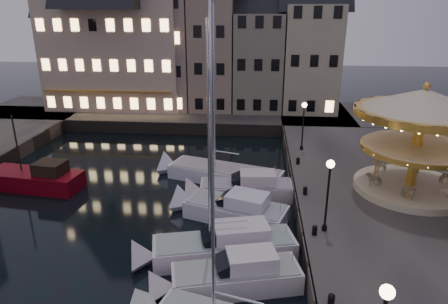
# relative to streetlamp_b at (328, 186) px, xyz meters

# --- Properties ---
(ground) EXTENTS (160.00, 160.00, 0.00)m
(ground) POSITION_rel_streetlamp_b_xyz_m (-7.20, -1.00, -4.02)
(ground) COLOR black
(ground) RESTS_ON ground
(quay_east) EXTENTS (16.00, 56.00, 1.30)m
(quay_east) POSITION_rel_streetlamp_b_xyz_m (6.80, 5.00, -3.37)
(quay_east) COLOR #474442
(quay_east) RESTS_ON ground
(quay_north) EXTENTS (44.00, 12.00, 1.30)m
(quay_north) POSITION_rel_streetlamp_b_xyz_m (-15.20, 27.00, -3.37)
(quay_north) COLOR #474442
(quay_north) RESTS_ON ground
(quaywall_e) EXTENTS (0.15, 44.00, 1.30)m
(quaywall_e) POSITION_rel_streetlamp_b_xyz_m (-1.20, 5.00, -3.37)
(quaywall_e) COLOR #47423A
(quaywall_e) RESTS_ON ground
(quaywall_n) EXTENTS (48.00, 0.15, 1.30)m
(quaywall_n) POSITION_rel_streetlamp_b_xyz_m (-13.20, 21.00, -3.37)
(quaywall_n) COLOR #47423A
(quaywall_n) RESTS_ON ground
(streetlamp_b) EXTENTS (0.44, 0.44, 4.17)m
(streetlamp_b) POSITION_rel_streetlamp_b_xyz_m (0.00, 0.00, 0.00)
(streetlamp_b) COLOR black
(streetlamp_b) RESTS_ON quay_east
(streetlamp_c) EXTENTS (0.44, 0.44, 4.17)m
(streetlamp_c) POSITION_rel_streetlamp_b_xyz_m (0.00, 13.50, 0.00)
(streetlamp_c) COLOR black
(streetlamp_c) RESTS_ON quay_east
(bollard_a) EXTENTS (0.30, 0.30, 0.57)m
(bollard_a) POSITION_rel_streetlamp_b_xyz_m (-0.60, -6.00, -2.41)
(bollard_a) COLOR black
(bollard_a) RESTS_ON quay_east
(bollard_b) EXTENTS (0.30, 0.30, 0.57)m
(bollard_b) POSITION_rel_streetlamp_b_xyz_m (-0.60, -0.50, -2.41)
(bollard_b) COLOR black
(bollard_b) RESTS_ON quay_east
(bollard_c) EXTENTS (0.30, 0.30, 0.57)m
(bollard_c) POSITION_rel_streetlamp_b_xyz_m (-0.60, 4.50, -2.41)
(bollard_c) COLOR black
(bollard_c) RESTS_ON quay_east
(bollard_d) EXTENTS (0.30, 0.30, 0.57)m
(bollard_d) POSITION_rel_streetlamp_b_xyz_m (-0.60, 10.00, -2.41)
(bollard_d) COLOR black
(bollard_d) RESTS_ON quay_east
(townhouse_na) EXTENTS (5.50, 8.00, 12.80)m
(townhouse_na) POSITION_rel_streetlamp_b_xyz_m (-26.70, 29.00, 3.76)
(townhouse_na) COLOR slate
(townhouse_na) RESTS_ON quay_north
(townhouse_nb) EXTENTS (6.16, 8.00, 13.80)m
(townhouse_nb) POSITION_rel_streetlamp_b_xyz_m (-21.25, 29.00, 4.26)
(townhouse_nb) COLOR slate
(townhouse_nb) RESTS_ON quay_north
(townhouse_nc) EXTENTS (6.82, 8.00, 14.80)m
(townhouse_nc) POSITION_rel_streetlamp_b_xyz_m (-15.20, 29.00, 4.76)
(townhouse_nc) COLOR gray
(townhouse_nc) RESTS_ON quay_north
(townhouse_nd) EXTENTS (5.50, 8.00, 15.80)m
(townhouse_nd) POSITION_rel_streetlamp_b_xyz_m (-9.45, 29.00, 5.26)
(townhouse_nd) COLOR gray
(townhouse_nd) RESTS_ON quay_north
(townhouse_ne) EXTENTS (6.16, 8.00, 12.80)m
(townhouse_ne) POSITION_rel_streetlamp_b_xyz_m (-4.00, 29.00, 3.76)
(townhouse_ne) COLOR gray
(townhouse_ne) RESTS_ON quay_north
(townhouse_nf) EXTENTS (6.82, 8.00, 13.80)m
(townhouse_nf) POSITION_rel_streetlamp_b_xyz_m (2.05, 29.00, 4.26)
(townhouse_nf) COLOR #ADA588
(townhouse_nf) RESTS_ON quay_north
(hotel_corner) EXTENTS (17.60, 9.00, 16.80)m
(hotel_corner) POSITION_rel_streetlamp_b_xyz_m (-21.20, 29.00, 5.76)
(hotel_corner) COLOR beige
(hotel_corner) RESTS_ON quay_north
(motorboat_b) EXTENTS (7.29, 3.61, 2.15)m
(motorboat_b) POSITION_rel_streetlamp_b_xyz_m (-5.07, -3.75, -3.38)
(motorboat_b) COLOR silver
(motorboat_b) RESTS_ON ground
(motorboat_c) EXTENTS (8.77, 4.17, 11.65)m
(motorboat_c) POSITION_rel_streetlamp_b_xyz_m (-5.85, -1.23, -3.34)
(motorboat_c) COLOR silver
(motorboat_c) RESTS_ON ground
(motorboat_d) EXTENTS (7.55, 4.66, 2.15)m
(motorboat_d) POSITION_rel_streetlamp_b_xyz_m (-5.48, 3.21, -3.38)
(motorboat_d) COLOR silver
(motorboat_d) RESTS_ON ground
(motorboat_e) EXTENTS (7.68, 2.70, 2.15)m
(motorboat_e) POSITION_rel_streetlamp_b_xyz_m (-4.94, 6.33, -3.38)
(motorboat_e) COLOR silver
(motorboat_e) RESTS_ON ground
(motorboat_f) EXTENTS (9.93, 5.41, 13.31)m
(motorboat_f) POSITION_rel_streetlamp_b_xyz_m (-6.85, 9.30, -3.49)
(motorboat_f) COLOR silver
(motorboat_f) RESTS_ON ground
(red_fishing_boat) EXTENTS (7.42, 3.36, 5.85)m
(red_fishing_boat) POSITION_rel_streetlamp_b_xyz_m (-20.39, 6.54, -3.32)
(red_fishing_boat) COLOR #660310
(red_fishing_boat) RESTS_ON ground
(carousel) EXTENTS (8.36, 8.36, 7.31)m
(carousel) POSITION_rel_streetlamp_b_xyz_m (6.49, 5.75, 2.10)
(carousel) COLOR beige
(carousel) RESTS_ON quay_east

